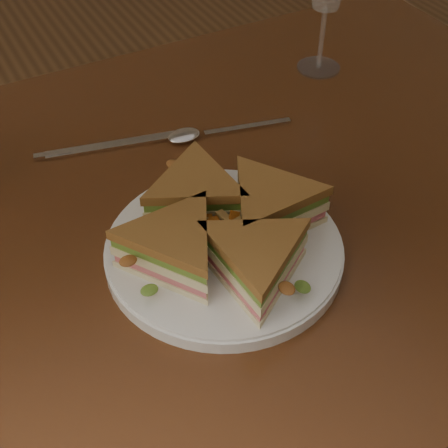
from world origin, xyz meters
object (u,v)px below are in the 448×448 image
(plate, at_px, (224,250))
(knife, at_px, (107,146))
(sandwich_wedges, at_px, (224,227))
(spoon, at_px, (200,134))
(table, at_px, (215,249))

(plate, xyz_separation_m, knife, (-0.05, 0.26, -0.01))
(sandwich_wedges, distance_m, spoon, 0.24)
(spoon, distance_m, knife, 0.13)
(plate, distance_m, knife, 0.27)
(table, relative_size, sandwich_wedges, 4.42)
(plate, bearing_deg, table, 68.54)
(table, xyz_separation_m, spoon, (0.04, 0.12, 0.10))
(table, bearing_deg, sandwich_wedges, -111.46)
(spoon, bearing_deg, sandwich_wedges, -96.94)
(table, bearing_deg, plate, -111.46)
(plate, relative_size, sandwich_wedges, 1.01)
(sandwich_wedges, height_order, spoon, sandwich_wedges)
(plate, bearing_deg, sandwich_wedges, -90.00)
(table, height_order, knife, knife)
(plate, distance_m, spoon, 0.24)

